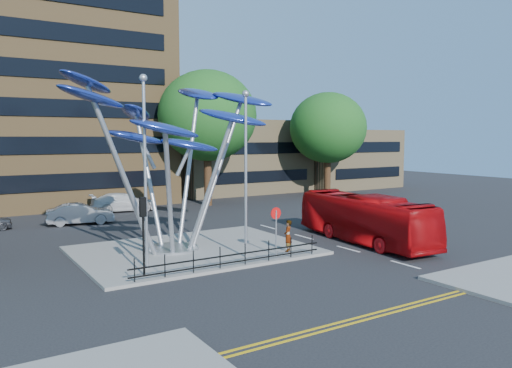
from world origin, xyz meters
TOP-DOWN VIEW (x-y plane):
  - ground at (0.00, 0.00)m, footprint 120.00×120.00m
  - traffic_island at (-1.00, 6.00)m, footprint 12.00×9.00m
  - double_yellow_near at (0.00, -6.00)m, footprint 40.00×0.12m
  - double_yellow_far at (0.00, -6.30)m, footprint 40.00×0.12m
  - brick_tower at (-6.00, 32.00)m, footprint 25.00×15.00m
  - low_building_near at (16.00, 30.00)m, footprint 15.00×8.00m
  - low_building_far at (30.00, 28.00)m, footprint 12.00×8.00m
  - tree_right at (8.00, 22.00)m, footprint 8.80×8.80m
  - tree_far at (22.00, 22.00)m, footprint 8.00×8.00m
  - leaf_sculpture at (-2.07, 6.68)m, footprint 12.72×9.54m
  - street_lamp_left at (-4.50, 3.50)m, footprint 0.36×0.36m
  - street_lamp_right at (0.50, 3.00)m, footprint 0.36×0.36m
  - traffic_light_island at (-5.00, 2.50)m, footprint 0.28×0.18m
  - no_entry_sign_island at (2.00, 2.52)m, footprint 0.60×0.10m
  - pedestrian_railing_front at (-1.00, 1.70)m, footprint 10.00×0.06m
  - red_bus at (8.50, 2.82)m, footprint 3.34×10.32m
  - pedestrian at (3.00, 2.85)m, footprint 0.72×0.70m
  - parked_car_mid at (-4.12, 18.00)m, footprint 4.73×2.32m
  - parked_car_right at (0.38, 22.50)m, footprint 5.47×2.70m

SIDE VIEW (x-z plane):
  - ground at x=0.00m, z-range 0.00..0.00m
  - double_yellow_near at x=0.00m, z-range 0.00..0.01m
  - double_yellow_far at x=0.00m, z-range 0.00..0.01m
  - traffic_island at x=-1.00m, z-range 0.00..0.15m
  - pedestrian_railing_front at x=-1.00m, z-range 0.05..1.05m
  - parked_car_mid at x=-4.12m, z-range 0.00..1.49m
  - parked_car_right at x=0.38m, z-range 0.00..1.53m
  - pedestrian at x=3.00m, z-range 0.15..1.81m
  - red_bus at x=8.50m, z-range 0.00..2.82m
  - no_entry_sign_island at x=2.00m, z-range 0.59..3.04m
  - traffic_light_island at x=-5.00m, z-range 0.90..4.33m
  - low_building_far at x=30.00m, z-range 0.00..7.00m
  - low_building_near at x=16.00m, z-range 0.00..8.00m
  - street_lamp_right at x=0.50m, z-range 0.94..9.24m
  - street_lamp_left at x=-4.50m, z-range 0.96..9.76m
  - leaf_sculpture at x=-2.07m, z-range 2.12..11.63m
  - tree_far at x=22.00m, z-range 1.70..12.51m
  - tree_right at x=8.00m, z-range 1.98..14.09m
  - brick_tower at x=-6.00m, z-range 0.00..30.00m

